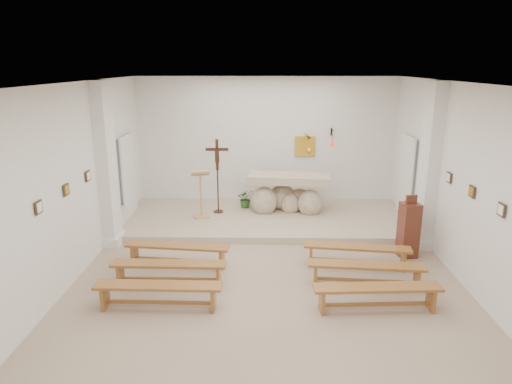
{
  "coord_description": "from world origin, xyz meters",
  "views": [
    {
      "loc": [
        -0.07,
        -7.3,
        3.81
      ],
      "look_at": [
        -0.22,
        1.6,
        1.3
      ],
      "focal_mm": 32.0,
      "sensor_mm": 36.0,
      "label": 1
    }
  ],
  "objects_px": {
    "bench_right_third": "(377,292)",
    "altar": "(287,196)",
    "donation_pedestal": "(409,230)",
    "bench_left_second": "(169,268)",
    "bench_left_front": "(177,250)",
    "bench_left_third": "(159,290)",
    "bench_right_front": "(357,251)",
    "lectern": "(201,194)",
    "crucifix_stand": "(217,171)",
    "bench_right_second": "(366,270)"
  },
  "relations": [
    {
      "from": "altar",
      "to": "bench_left_second",
      "type": "xyz_separation_m",
      "value": [
        -2.28,
        -3.84,
        -0.23
      ]
    },
    {
      "from": "bench_right_third",
      "to": "crucifix_stand",
      "type": "bearing_deg",
      "value": 120.16
    },
    {
      "from": "donation_pedestal",
      "to": "bench_right_front",
      "type": "relative_size",
      "value": 0.63
    },
    {
      "from": "lectern",
      "to": "bench_right_third",
      "type": "relative_size",
      "value": 0.59
    },
    {
      "from": "bench_left_third",
      "to": "lectern",
      "type": "bearing_deg",
      "value": 88.99
    },
    {
      "from": "crucifix_stand",
      "to": "altar",
      "type": "bearing_deg",
      "value": 3.9
    },
    {
      "from": "bench_right_front",
      "to": "bench_left_second",
      "type": "xyz_separation_m",
      "value": [
        -3.48,
        -0.82,
        0.0
      ]
    },
    {
      "from": "donation_pedestal",
      "to": "bench_left_front",
      "type": "relative_size",
      "value": 0.63
    },
    {
      "from": "lectern",
      "to": "crucifix_stand",
      "type": "xyz_separation_m",
      "value": [
        0.38,
        0.38,
        0.49
      ]
    },
    {
      "from": "lectern",
      "to": "bench_left_front",
      "type": "height_order",
      "value": "lectern"
    },
    {
      "from": "lectern",
      "to": "bench_left_third",
      "type": "relative_size",
      "value": 0.6
    },
    {
      "from": "altar",
      "to": "lectern",
      "type": "bearing_deg",
      "value": -160.65
    },
    {
      "from": "bench_right_front",
      "to": "bench_left_second",
      "type": "height_order",
      "value": "same"
    },
    {
      "from": "bench_right_second",
      "to": "bench_right_front",
      "type": "bearing_deg",
      "value": 94.97
    },
    {
      "from": "bench_left_front",
      "to": "bench_right_front",
      "type": "bearing_deg",
      "value": 6.32
    },
    {
      "from": "bench_left_second",
      "to": "donation_pedestal",
      "type": "bearing_deg",
      "value": 17.17
    },
    {
      "from": "altar",
      "to": "donation_pedestal",
      "type": "xyz_separation_m",
      "value": [
        2.33,
        -2.49,
        0.02
      ]
    },
    {
      "from": "altar",
      "to": "bench_right_third",
      "type": "xyz_separation_m",
      "value": [
        1.2,
        -4.66,
        -0.23
      ]
    },
    {
      "from": "bench_left_second",
      "to": "bench_right_third",
      "type": "distance_m",
      "value": 3.58
    },
    {
      "from": "altar",
      "to": "bench_left_front",
      "type": "bearing_deg",
      "value": -121.43
    },
    {
      "from": "crucifix_stand",
      "to": "bench_left_second",
      "type": "distance_m",
      "value": 3.85
    },
    {
      "from": "altar",
      "to": "bench_right_front",
      "type": "xyz_separation_m",
      "value": [
        1.2,
        -3.02,
        -0.23
      ]
    },
    {
      "from": "bench_right_third",
      "to": "bench_right_front",
      "type": "bearing_deg",
      "value": 86.96
    },
    {
      "from": "bench_right_front",
      "to": "bench_right_second",
      "type": "bearing_deg",
      "value": -82.51
    },
    {
      "from": "bench_left_front",
      "to": "bench_left_second",
      "type": "relative_size",
      "value": 1.01
    },
    {
      "from": "altar",
      "to": "bench_left_front",
      "type": "height_order",
      "value": "altar"
    },
    {
      "from": "donation_pedestal",
      "to": "bench_right_third",
      "type": "relative_size",
      "value": 0.64
    },
    {
      "from": "lectern",
      "to": "bench_left_second",
      "type": "xyz_separation_m",
      "value": [
        -0.14,
        -3.32,
        -0.43
      ]
    },
    {
      "from": "crucifix_stand",
      "to": "bench_left_third",
      "type": "distance_m",
      "value": 4.65
    },
    {
      "from": "bench_left_front",
      "to": "bench_right_third",
      "type": "bearing_deg",
      "value": -18.97
    },
    {
      "from": "crucifix_stand",
      "to": "donation_pedestal",
      "type": "relative_size",
      "value": 1.44
    },
    {
      "from": "crucifix_stand",
      "to": "donation_pedestal",
      "type": "xyz_separation_m",
      "value": [
        4.09,
        -2.35,
        -0.66
      ]
    },
    {
      "from": "bench_left_front",
      "to": "bench_left_second",
      "type": "distance_m",
      "value": 0.82
    },
    {
      "from": "bench_right_third",
      "to": "altar",
      "type": "bearing_deg",
      "value": 101.34
    },
    {
      "from": "bench_left_third",
      "to": "bench_right_third",
      "type": "relative_size",
      "value": 1.0
    },
    {
      "from": "lectern",
      "to": "bench_left_second",
      "type": "relative_size",
      "value": 0.6
    },
    {
      "from": "bench_left_front",
      "to": "bench_left_third",
      "type": "height_order",
      "value": "same"
    },
    {
      "from": "lectern",
      "to": "bench_right_second",
      "type": "height_order",
      "value": "lectern"
    },
    {
      "from": "bench_left_third",
      "to": "bench_right_front",
      "type": "bearing_deg",
      "value": 26.2
    },
    {
      "from": "lectern",
      "to": "bench_right_second",
      "type": "relative_size",
      "value": 0.59
    },
    {
      "from": "crucifix_stand",
      "to": "bench_left_third",
      "type": "relative_size",
      "value": 0.92
    },
    {
      "from": "bench_right_front",
      "to": "bench_left_second",
      "type": "relative_size",
      "value": 1.01
    },
    {
      "from": "bench_left_second",
      "to": "bench_left_third",
      "type": "bearing_deg",
      "value": -89.18
    },
    {
      "from": "bench_right_third",
      "to": "bench_left_third",
      "type": "bearing_deg",
      "value": 176.96
    },
    {
      "from": "crucifix_stand",
      "to": "bench_left_second",
      "type": "bearing_deg",
      "value": -98.5
    },
    {
      "from": "donation_pedestal",
      "to": "bench_right_front",
      "type": "bearing_deg",
      "value": -164.89
    },
    {
      "from": "crucifix_stand",
      "to": "bench_right_front",
      "type": "height_order",
      "value": "crucifix_stand"
    },
    {
      "from": "altar",
      "to": "bench_left_second",
      "type": "height_order",
      "value": "altar"
    },
    {
      "from": "crucifix_stand",
      "to": "bench_right_third",
      "type": "relative_size",
      "value": 0.92
    },
    {
      "from": "donation_pedestal",
      "to": "bench_right_third",
      "type": "height_order",
      "value": "donation_pedestal"
    }
  ]
}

